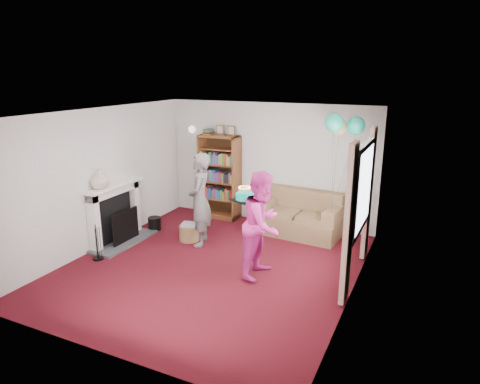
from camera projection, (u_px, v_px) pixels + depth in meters
The scene contains 16 objects.
ground at pixel (212, 266), 7.05m from camera, with size 5.00×5.00×0.00m, color #36080C.
wall_back at pixel (269, 163), 8.90m from camera, with size 4.50×0.02×2.50m, color silver.
wall_left at pixel (100, 179), 7.63m from camera, with size 0.02×5.00×2.50m, color silver.
wall_right at pixel (357, 213), 5.79m from camera, with size 0.02×5.00×2.50m, color silver.
ceiling at pixel (209, 113), 6.37m from camera, with size 4.50×5.00×0.01m, color white.
fireplace at pixel (118, 216), 7.93m from camera, with size 0.55×1.80×1.12m.
window_bay at pixel (360, 204), 6.35m from camera, with size 0.14×2.02×2.20m.
wall_sconce at pixel (192, 129), 9.31m from camera, with size 0.16×0.23×0.16m.
bookcase at pixel (220, 177), 9.24m from camera, with size 0.86×0.42×2.02m.
sofa at pixel (300, 218), 8.42m from camera, with size 1.60×0.84×0.84m.
wicker_basket at pixel (189, 232), 8.10m from camera, with size 0.38×0.38×0.35m.
person_striped at pixel (200, 200), 7.75m from camera, with size 0.62×0.41×1.71m, color black.
person_magenta at pixel (263, 224), 6.56m from camera, with size 0.81×0.63×1.67m, color #CD298A.
birthday_cake at pixel (244, 196), 6.74m from camera, with size 0.34×0.34×0.22m.
balloons at pixel (343, 125), 7.27m from camera, with size 0.64×0.69×1.79m.
mantel_vase at pixel (100, 179), 7.43m from camera, with size 0.33×0.33×0.35m, color beige.
Camera 1 is at (3.14, -5.65, 3.11)m, focal length 32.00 mm.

